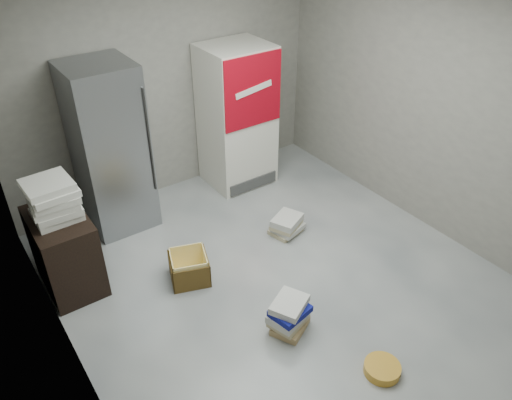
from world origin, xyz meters
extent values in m
plane|color=#B0B0AC|center=(0.00, 0.00, 0.00)|extent=(5.00, 5.00, 0.00)
cube|color=gray|center=(0.00, 2.50, 1.40)|extent=(4.00, 0.04, 2.80)
cube|color=gray|center=(-2.00, 0.00, 1.40)|extent=(0.04, 5.00, 2.80)
cube|color=gray|center=(2.00, 0.00, 1.40)|extent=(0.04, 5.00, 2.80)
cube|color=#96989D|center=(-0.90, 2.13, 0.95)|extent=(0.70, 0.70, 1.90)
cylinder|color=#333333|center=(-0.58, 1.77, 1.10)|extent=(0.02, 0.02, 1.19)
cube|color=silver|center=(0.75, 2.13, 0.90)|extent=(0.80, 0.70, 1.80)
cube|color=#A40615|center=(0.75, 1.77, 1.35)|extent=(0.78, 0.02, 0.85)
cube|color=white|center=(0.75, 1.75, 1.38)|extent=(0.50, 0.01, 0.14)
cube|color=#3F3F3F|center=(0.75, 1.77, 0.10)|extent=(0.70, 0.02, 0.15)
cube|color=black|center=(-1.73, 1.40, 0.40)|extent=(0.50, 0.80, 0.80)
cube|color=white|center=(-1.72, 1.41, 0.83)|extent=(0.40, 0.40, 0.06)
cube|color=white|center=(-1.71, 1.40, 0.90)|extent=(0.42, 0.42, 0.06)
cube|color=white|center=(-1.72, 1.40, 0.96)|extent=(0.43, 0.43, 0.06)
cube|color=white|center=(-1.71, 1.39, 1.03)|extent=(0.42, 0.42, 0.06)
cube|color=white|center=(-1.71, 1.39, 1.09)|extent=(0.42, 0.42, 0.06)
cube|color=white|center=(-1.73, 1.41, 1.16)|extent=(0.42, 0.42, 0.06)
cube|color=#A48658|center=(-0.32, -0.34, 0.03)|extent=(0.41, 0.38, 0.07)
cube|color=tan|center=(-0.32, -0.32, 0.10)|extent=(0.39, 0.35, 0.06)
cube|color=#B9B7B0|center=(-0.34, -0.33, 0.17)|extent=(0.39, 0.34, 0.07)
cube|color=navy|center=(-0.33, -0.35, 0.24)|extent=(0.37, 0.32, 0.06)
cube|color=#B9B7B0|center=(-0.33, -0.33, 0.30)|extent=(0.41, 0.38, 0.07)
cube|color=tan|center=(0.54, 0.82, 0.03)|extent=(0.38, 0.33, 0.05)
cube|color=#B9B7B0|center=(0.55, 0.79, 0.08)|extent=(0.40, 0.35, 0.06)
cube|color=tan|center=(0.53, 0.80, 0.13)|extent=(0.42, 0.38, 0.05)
cube|color=#B9B7B0|center=(0.53, 0.79, 0.19)|extent=(0.42, 0.38, 0.08)
cube|color=yellow|center=(-0.74, 0.77, 0.01)|extent=(0.45, 0.45, 0.01)
cube|color=brown|center=(-0.68, 0.94, 0.13)|extent=(0.36, 0.14, 0.27)
cube|color=brown|center=(-0.80, 0.60, 0.13)|extent=(0.36, 0.14, 0.27)
cube|color=brown|center=(-0.91, 0.83, 0.13)|extent=(0.14, 0.36, 0.27)
cube|color=brown|center=(-0.56, 0.71, 0.13)|extent=(0.14, 0.36, 0.27)
cube|color=yellow|center=(-0.68, 0.93, 0.15)|extent=(0.33, 0.13, 0.31)
cube|color=yellow|center=(-0.79, 0.61, 0.15)|extent=(0.33, 0.13, 0.31)
cube|color=yellow|center=(-0.89, 0.82, 0.15)|extent=(0.13, 0.33, 0.31)
cube|color=yellow|center=(-0.58, 0.71, 0.15)|extent=(0.13, 0.33, 0.31)
cylinder|color=gold|center=(0.01, -1.15, 0.04)|extent=(0.40, 0.40, 0.08)
camera|label=1|loc=(-2.37, -2.72, 3.49)|focal=35.00mm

